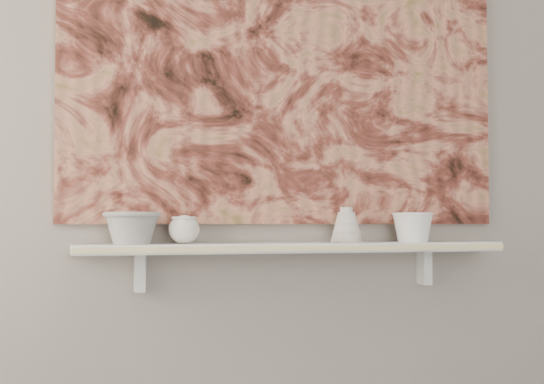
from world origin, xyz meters
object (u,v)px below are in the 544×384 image
object	(u,v)px
painting	(288,60)
bowl_grey	(132,227)
cup_cream	(184,230)
bell_vessel	(346,225)
shelf	(296,248)
bowl_white	(413,227)

from	to	relation	value
painting	bowl_grey	size ratio (longest dim) A/B	8.52
bowl_grey	cup_cream	bearing A→B (deg)	0.00
bowl_grey	bell_vessel	distance (m)	0.70
cup_cream	bell_vessel	size ratio (longest dim) A/B	0.82
painting	cup_cream	size ratio (longest dim) A/B	15.65
bowl_grey	bell_vessel	xyz separation A→B (m)	(0.70, 0.00, 0.01)
shelf	bell_vessel	size ratio (longest dim) A/B	12.00
shelf	cup_cream	xyz separation A→B (m)	(-0.36, 0.00, 0.06)
bowl_grey	bowl_white	distance (m)	0.94
shelf	bowl_white	bearing A→B (deg)	0.00
shelf	painting	bearing A→B (deg)	90.00
shelf	bell_vessel	xyz separation A→B (m)	(0.17, 0.00, 0.07)
shelf	bowl_white	xyz separation A→B (m)	(0.41, 0.00, 0.07)
painting	bowl_grey	xyz separation A→B (m)	(-0.52, -0.08, -0.56)
bowl_grey	cup_cream	distance (m)	0.16
bowl_grey	bowl_white	xyz separation A→B (m)	(0.94, 0.00, -0.00)
bell_vessel	painting	bearing A→B (deg)	155.29
painting	bell_vessel	size ratio (longest dim) A/B	12.85
shelf	bowl_white	size ratio (longest dim) A/B	10.09
bowl_grey	bell_vessel	world-z (taller)	bell_vessel
shelf	bowl_grey	bearing A→B (deg)	180.00
painting	bowl_grey	distance (m)	0.77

